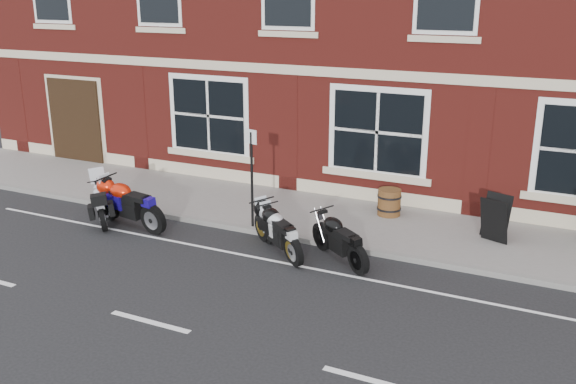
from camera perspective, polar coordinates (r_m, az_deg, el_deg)
name	(u,v)px	position (r m, az deg, el deg)	size (l,w,h in m)	color
ground	(238,258)	(13.59, -4.45, -5.90)	(80.00, 80.00, 0.00)	black
sidewalk	(298,213)	(16.05, 0.89, -1.87)	(30.00, 3.00, 0.12)	slate
kerb	(269,234)	(14.72, -1.70, -3.71)	(30.00, 0.16, 0.12)	slate
moto_touring_silver	(104,202)	(16.16, -16.08, -0.82)	(1.30, 1.46, 1.21)	black
moto_sport_red	(129,202)	(15.62, -13.94, -0.85)	(2.32, 0.60, 1.05)	black
moto_sport_black	(278,227)	(13.74, -0.92, -3.16)	(1.73, 1.36, 0.93)	black
moto_sport_silver	(281,231)	(13.63, -0.62, -3.47)	(1.61, 1.33, 0.89)	black
moto_naked_black	(340,237)	(13.31, 4.63, -3.99)	(1.70, 1.31, 0.91)	black
a_board_sign	(495,218)	(14.73, 17.93, -2.24)	(0.61, 0.41, 1.01)	black
barrel_planter	(389,202)	(15.83, 8.98, -0.90)	(0.59, 0.59, 0.65)	#462C12
parking_sign	(252,171)	(14.61, -3.24, 1.85)	(0.32, 0.11, 2.30)	black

